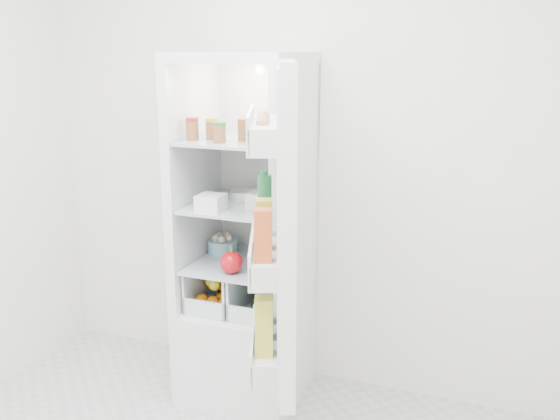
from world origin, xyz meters
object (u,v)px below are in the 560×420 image
at_px(refrigerator, 249,273).
at_px(red_cabbage, 273,243).
at_px(fridge_door, 279,236).
at_px(mushroom_bowl, 223,246).

relative_size(refrigerator, red_cabbage, 11.94).
bearing_deg(refrigerator, fridge_door, -56.36).
bearing_deg(red_cabbage, mushroom_bowl, -172.81).
height_order(refrigerator, red_cabbage, refrigerator).
bearing_deg(mushroom_bowl, fridge_door, -48.20).
distance_m(refrigerator, fridge_door, 0.86).
bearing_deg(fridge_door, red_cabbage, 2.49).
height_order(red_cabbage, mushroom_bowl, red_cabbage).
relative_size(red_cabbage, mushroom_bowl, 0.95).
distance_m(mushroom_bowl, fridge_door, 0.92).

